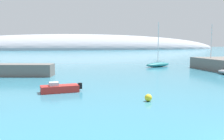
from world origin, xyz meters
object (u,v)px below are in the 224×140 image
object	(u,v)px
sailboat_yellow_outer_mooring	(210,67)
mooring_buoy_yellow	(148,98)
sailboat_teal_near_shore	(158,64)
motorboat_red_foreground	(60,88)

from	to	relation	value
sailboat_yellow_outer_mooring	mooring_buoy_yellow	world-z (taller)	sailboat_yellow_outer_mooring
sailboat_teal_near_shore	mooring_buoy_yellow	world-z (taller)	sailboat_teal_near_shore
sailboat_yellow_outer_mooring	mooring_buoy_yellow	size ratio (longest dim) A/B	13.59
sailboat_yellow_outer_mooring	sailboat_teal_near_shore	bearing A→B (deg)	21.65
sailboat_teal_near_shore	mooring_buoy_yellow	size ratio (longest dim) A/B	14.70
mooring_buoy_yellow	sailboat_teal_near_shore	bearing A→B (deg)	65.73
motorboat_red_foreground	sailboat_teal_near_shore	bearing A→B (deg)	-138.74
motorboat_red_foreground	sailboat_yellow_outer_mooring	bearing A→B (deg)	-156.67
sailboat_teal_near_shore	motorboat_red_foreground	distance (m)	34.41
sailboat_teal_near_shore	sailboat_yellow_outer_mooring	bearing A→B (deg)	120.92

